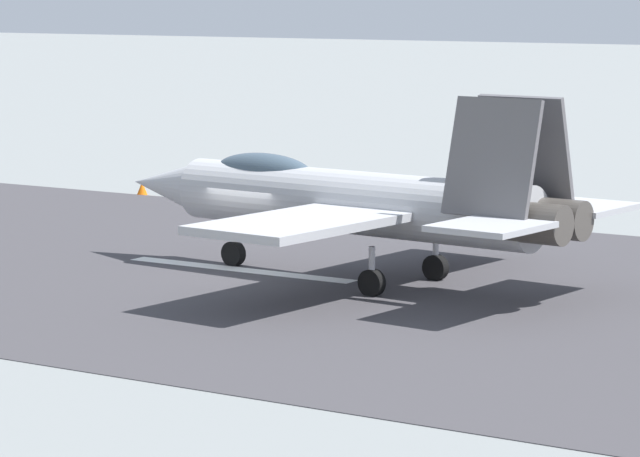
{
  "coord_description": "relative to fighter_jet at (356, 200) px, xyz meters",
  "views": [
    {
      "loc": [
        -28.69,
        40.86,
        8.47
      ],
      "look_at": [
        -5.22,
        4.08,
        2.2
      ],
      "focal_mm": 94.0,
      "sensor_mm": 36.0,
      "label": 1
    }
  ],
  "objects": [
    {
      "name": "runway_strip",
      "position": [
        3.7,
        0.18,
        -2.39
      ],
      "size": [
        240.0,
        26.0,
        0.02
      ],
      "color": "#3E3B3F",
      "rests_on": "ground"
    },
    {
      "name": "fighter_jet",
      "position": [
        0.0,
        0.0,
        0.0
      ],
      "size": [
        16.38,
        13.83,
        5.59
      ],
      "color": "#B0B2B6",
      "rests_on": "ground"
    },
    {
      "name": "ground_plane",
      "position": [
        3.72,
        0.18,
        -2.4
      ],
      "size": [
        400.0,
        400.0,
        0.0
      ],
      "primitive_type": "plane",
      "color": "gray"
    },
    {
      "name": "marker_cone_far",
      "position": [
        18.24,
        -12.97,
        -2.13
      ],
      "size": [
        0.44,
        0.44,
        0.55
      ],
      "primitive_type": "cone",
      "color": "orange",
      "rests_on": "ground"
    },
    {
      "name": "marker_cone_mid",
      "position": [
        3.5,
        -12.97,
        -2.13
      ],
      "size": [
        0.44,
        0.44,
        0.55
      ],
      "primitive_type": "cone",
      "color": "orange",
      "rests_on": "ground"
    }
  ]
}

